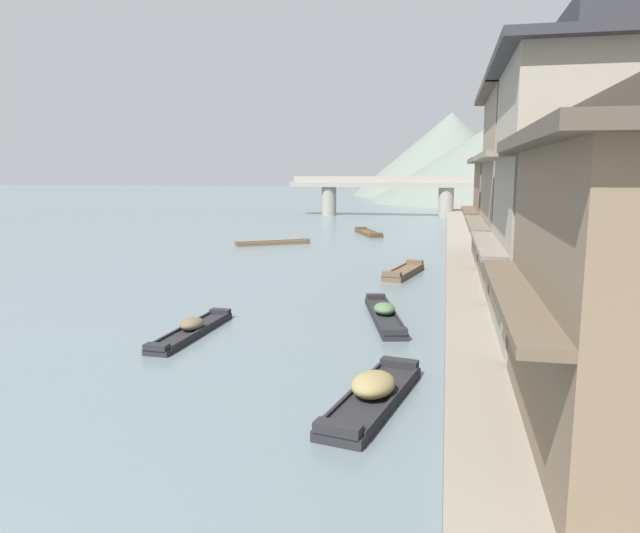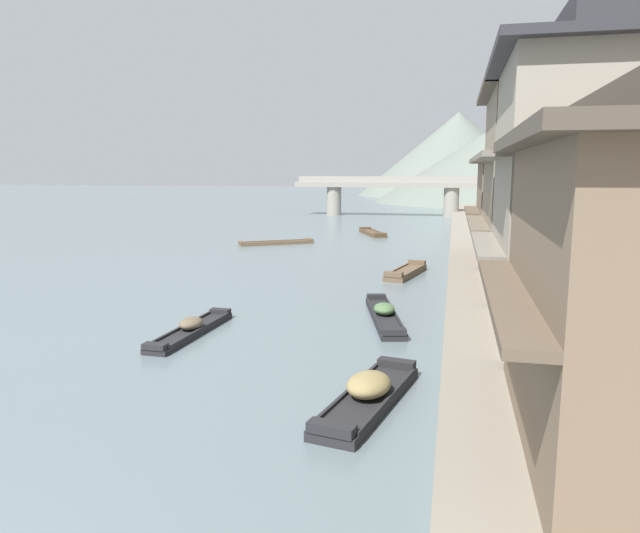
% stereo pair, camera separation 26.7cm
% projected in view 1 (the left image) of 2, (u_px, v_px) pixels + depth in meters
% --- Properties ---
extents(riverbank_right, '(18.00, 110.00, 0.70)m').
position_uv_depth(riverbank_right, '(616.00, 267.00, 31.79)').
color(riverbank_right, gray).
rests_on(riverbank_right, ground).
extents(boat_moored_nearest, '(3.13, 5.46, 0.43)m').
position_uv_depth(boat_moored_nearest, '(368.00, 233.00, 51.14)').
color(boat_moored_nearest, brown).
rests_on(boat_moored_nearest, ground).
extents(boat_moored_second, '(5.27, 3.94, 0.34)m').
position_uv_depth(boat_moored_second, '(273.00, 243.00, 44.35)').
color(boat_moored_second, brown).
rests_on(boat_moored_second, ground).
extents(boat_moored_third, '(2.17, 5.77, 0.64)m').
position_uv_depth(boat_moored_third, '(384.00, 315.00, 21.90)').
color(boat_moored_third, '#232326').
rests_on(boat_moored_third, ground).
extents(boat_moored_far, '(2.04, 4.91, 0.78)m').
position_uv_depth(boat_moored_far, '(373.00, 394.00, 13.92)').
color(boat_moored_far, '#232326').
rests_on(boat_moored_far, ground).
extents(boat_midriver_drifting, '(1.02, 5.04, 0.59)m').
position_uv_depth(boat_midriver_drifting, '(192.00, 329.00, 19.89)').
color(boat_midriver_drifting, '#232326').
rests_on(boat_midriver_drifting, ground).
extents(boat_midriver_upstream, '(1.98, 4.69, 0.52)m').
position_uv_depth(boat_midriver_upstream, '(404.00, 272.00, 31.24)').
color(boat_midriver_upstream, brown).
rests_on(boat_midriver_upstream, ground).
extents(house_waterfront_second, '(6.85, 7.11, 8.74)m').
position_uv_depth(house_waterfront_second, '(606.00, 188.00, 16.65)').
color(house_waterfront_second, gray).
rests_on(house_waterfront_second, riverbank_right).
extents(house_waterfront_tall, '(6.16, 8.25, 8.74)m').
position_uv_depth(house_waterfront_tall, '(550.00, 183.00, 23.80)').
color(house_waterfront_tall, gray).
rests_on(house_waterfront_tall, riverbank_right).
extents(house_waterfront_narrow, '(6.61, 7.49, 6.14)m').
position_uv_depth(house_waterfront_narrow, '(528.00, 204.00, 31.80)').
color(house_waterfront_narrow, '#75604C').
rests_on(house_waterfront_narrow, riverbank_right).
extents(stone_bridge, '(23.79, 2.40, 4.81)m').
position_uv_depth(stone_bridge, '(387.00, 190.00, 71.70)').
color(stone_bridge, gray).
rests_on(stone_bridge, ground).
extents(hill_far_west, '(44.15, 44.15, 18.29)m').
position_uv_depth(hill_far_west, '(451.00, 154.00, 131.79)').
color(hill_far_west, slate).
rests_on(hill_far_west, ground).
extents(hill_far_centre, '(50.30, 50.30, 15.97)m').
position_uv_depth(hill_far_centre, '(513.00, 156.00, 103.67)').
color(hill_far_centre, slate).
rests_on(hill_far_centre, ground).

